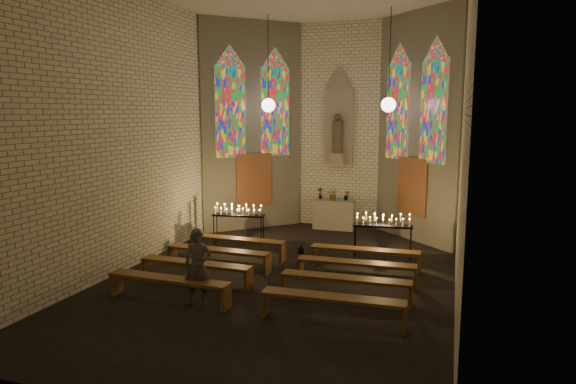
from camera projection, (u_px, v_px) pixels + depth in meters
The scene contains 18 objects.
floor at pixel (284, 276), 12.59m from camera, with size 12.00×12.00×0.00m, color black.
room at pixel (320, 121), 15.19m from camera, with size 8.22×12.43×7.00m.
altar at pixel (334, 214), 17.64m from camera, with size 1.40×0.60×1.00m, color #ABA38B.
flower_vase_left at pixel (320, 193), 17.78m from camera, with size 0.22×0.15×0.41m, color #4C723F.
flower_vase_center at pixel (333, 195), 17.45m from camera, with size 0.36×0.31×0.40m, color #4C723F.
flower_vase_right at pixel (346, 196), 17.50m from camera, with size 0.18×0.15×0.34m, color #4C723F.
aisle_flower_pot at pixel (301, 247), 14.58m from camera, with size 0.20×0.20×0.36m, color #4C723F.
votive_stand_left at pixel (238, 213), 15.46m from camera, with size 1.60×0.57×1.15m.
votive_stand_right at pixel (383, 223), 13.95m from camera, with size 1.63×0.54×1.18m.
pew_left_0 at pixel (237, 242), 14.22m from camera, with size 2.78×0.48×0.53m.
pew_right_0 at pixel (365, 252), 13.12m from camera, with size 2.78×0.48×0.53m.
pew_left_1 at pixel (218, 253), 13.09m from camera, with size 2.78×0.48×0.53m.
pew_right_1 at pixel (356, 266), 12.00m from camera, with size 2.78×0.48×0.53m.
pew_left_2 at pixel (196, 266), 11.96m from camera, with size 2.78×0.48×0.53m.
pew_right_2 at pixel (346, 281), 10.87m from camera, with size 2.78×0.48×0.53m.
pew_left_3 at pixel (169, 282), 10.84m from camera, with size 2.78×0.48×0.53m.
pew_right_3 at pixel (333, 301), 9.74m from camera, with size 2.78×0.48×0.53m.
visitor at pixel (198, 267), 10.68m from camera, with size 0.58×0.38×1.60m, color #50515B.
Camera 1 is at (3.86, -11.49, 3.98)m, focal length 32.00 mm.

